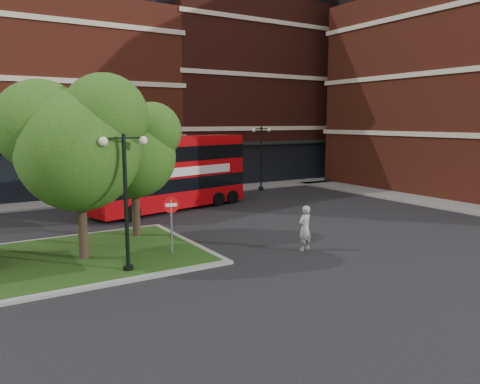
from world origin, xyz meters
TOP-DOWN VIEW (x-y plane):
  - ground at (0.00, 0.00)m, footprint 120.00×120.00m
  - pavement_far at (0.00, 16.50)m, footprint 44.00×3.00m
  - pavement_side at (16.50, 2.00)m, footprint 3.00×28.00m
  - terrace_far_right at (14.00, 24.00)m, footprint 18.00×12.00m
  - traffic_island at (-8.00, 3.00)m, footprint 12.60×7.60m
  - tree_island_west at (-6.60, 2.58)m, footprint 5.40×4.71m
  - tree_island_east at (-3.58, 5.06)m, footprint 4.46×3.90m
  - lamp_island at (-5.50, 0.20)m, footprint 1.72×0.36m
  - lamp_far_left at (2.00, 14.50)m, footprint 1.72×0.36m
  - lamp_far_right at (10.00, 14.50)m, footprint 1.72×0.36m
  - bus at (0.75, 10.78)m, footprint 10.60×4.74m
  - woman at (1.88, -0.70)m, footprint 0.77×0.57m
  - car_silver at (0.80, 14.50)m, footprint 3.85×1.73m
  - car_white at (5.32, 16.00)m, footprint 4.43×1.82m
  - no_entry_sign at (-3.24, 1.50)m, footprint 0.67×0.13m

SIDE VIEW (x-z plane):
  - ground at x=0.00m, z-range 0.00..0.00m
  - pavement_far at x=0.00m, z-range 0.00..0.12m
  - pavement_side at x=16.50m, z-range 0.00..0.12m
  - traffic_island at x=-8.00m, z-range -0.01..0.14m
  - car_silver at x=0.80m, z-range 0.00..1.28m
  - car_white at x=5.32m, z-range 0.00..1.43m
  - woman at x=1.88m, z-range 0.00..1.91m
  - no_entry_sign at x=-3.24m, z-range 0.52..2.96m
  - bus at x=0.75m, z-range 0.62..4.57m
  - lamp_island at x=-5.50m, z-range 0.33..5.33m
  - lamp_far_left at x=2.00m, z-range 0.33..5.33m
  - lamp_far_right at x=10.00m, z-range 0.33..5.33m
  - tree_island_east at x=-3.58m, z-range 1.10..7.39m
  - tree_island_west at x=-6.60m, z-range 1.19..8.40m
  - terrace_far_right at x=14.00m, z-range 0.00..16.00m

